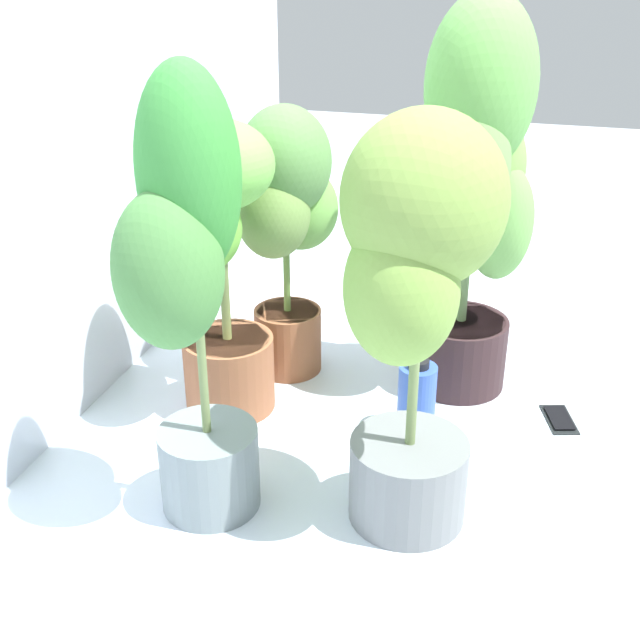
{
  "coord_description": "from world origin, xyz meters",
  "views": [
    {
      "loc": [
        -1.71,
        -0.28,
        1.18
      ],
      "look_at": [
        0.0,
        0.21,
        0.31
      ],
      "focal_mm": 45.13,
      "sensor_mm": 36.0,
      "label": 1
    }
  ],
  "objects_px": {
    "potted_plant_back_left": "(188,283)",
    "potted_plant_back_right": "(286,214)",
    "potted_plant_back_center": "(218,253)",
    "nutrient_bottle": "(417,398)",
    "potted_plant_front_left": "(415,289)",
    "cell_phone": "(559,419)",
    "potted_plant_front_right": "(476,176)"
  },
  "relations": [
    {
      "from": "potted_plant_back_left",
      "to": "potted_plant_back_right",
      "type": "xyz_separation_m",
      "value": [
        0.68,
        0.02,
        -0.07
      ]
    },
    {
      "from": "potted_plant_back_center",
      "to": "nutrient_bottle",
      "type": "relative_size",
      "value": 3.72
    },
    {
      "from": "potted_plant_front_left",
      "to": "nutrient_bottle",
      "type": "relative_size",
      "value": 4.28
    },
    {
      "from": "potted_plant_back_left",
      "to": "potted_plant_front_left",
      "type": "bearing_deg",
      "value": -78.15
    },
    {
      "from": "potted_plant_front_left",
      "to": "cell_phone",
      "type": "bearing_deg",
      "value": -33.16
    },
    {
      "from": "potted_plant_back_center",
      "to": "potted_plant_front_right",
      "type": "relative_size",
      "value": 0.74
    },
    {
      "from": "potted_plant_back_right",
      "to": "cell_phone",
      "type": "xyz_separation_m",
      "value": [
        -0.08,
        -0.78,
        -0.48
      ]
    },
    {
      "from": "potted_plant_front_left",
      "to": "cell_phone",
      "type": "relative_size",
      "value": 5.7
    },
    {
      "from": "potted_plant_back_right",
      "to": "potted_plant_front_left",
      "type": "xyz_separation_m",
      "value": [
        -0.59,
        -0.45,
        0.07
      ]
    },
    {
      "from": "potted_plant_front_right",
      "to": "potted_plant_back_center",
      "type": "bearing_deg",
      "value": 117.77
    },
    {
      "from": "potted_plant_back_center",
      "to": "potted_plant_back_left",
      "type": "distance_m",
      "value": 0.44
    },
    {
      "from": "cell_phone",
      "to": "potted_plant_back_left",
      "type": "bearing_deg",
      "value": -158.75
    },
    {
      "from": "potted_plant_back_right",
      "to": "potted_plant_back_center",
      "type": "bearing_deg",
      "value": 160.67
    },
    {
      "from": "potted_plant_front_right",
      "to": "nutrient_bottle",
      "type": "bearing_deg",
      "value": 164.17
    },
    {
      "from": "potted_plant_front_right",
      "to": "potted_plant_back_right",
      "type": "xyz_separation_m",
      "value": [
        -0.05,
        0.5,
        -0.13
      ]
    },
    {
      "from": "potted_plant_back_right",
      "to": "potted_plant_front_left",
      "type": "distance_m",
      "value": 0.74
    },
    {
      "from": "potted_plant_front_right",
      "to": "nutrient_bottle",
      "type": "xyz_separation_m",
      "value": [
        -0.28,
        0.08,
        -0.52
      ]
    },
    {
      "from": "potted_plant_front_left",
      "to": "cell_phone",
      "type": "distance_m",
      "value": 0.82
    },
    {
      "from": "potted_plant_back_center",
      "to": "cell_phone",
      "type": "relative_size",
      "value": 4.96
    },
    {
      "from": "nutrient_bottle",
      "to": "potted_plant_front_right",
      "type": "bearing_deg",
      "value": -15.83
    },
    {
      "from": "potted_plant_front_right",
      "to": "nutrient_bottle",
      "type": "relative_size",
      "value": 5.05
    },
    {
      "from": "potted_plant_back_right",
      "to": "potted_plant_back_left",
      "type": "bearing_deg",
      "value": -178.45
    },
    {
      "from": "potted_plant_back_right",
      "to": "cell_phone",
      "type": "relative_size",
      "value": 4.92
    },
    {
      "from": "potted_plant_back_right",
      "to": "nutrient_bottle",
      "type": "bearing_deg",
      "value": -119.12
    },
    {
      "from": "potted_plant_back_left",
      "to": "potted_plant_front_right",
      "type": "bearing_deg",
      "value": -33.67
    },
    {
      "from": "potted_plant_back_center",
      "to": "potted_plant_front_left",
      "type": "xyz_separation_m",
      "value": [
        -0.32,
        -0.55,
        0.1
      ]
    },
    {
      "from": "potted_plant_back_center",
      "to": "potted_plant_back_left",
      "type": "height_order",
      "value": "potted_plant_back_left"
    },
    {
      "from": "potted_plant_front_right",
      "to": "cell_phone",
      "type": "height_order",
      "value": "potted_plant_front_right"
    },
    {
      "from": "cell_phone",
      "to": "nutrient_bottle",
      "type": "relative_size",
      "value": 0.75
    },
    {
      "from": "potted_plant_back_left",
      "to": "potted_plant_back_right",
      "type": "bearing_deg",
      "value": 1.55
    },
    {
      "from": "potted_plant_back_left",
      "to": "cell_phone",
      "type": "bearing_deg",
      "value": -52.01
    },
    {
      "from": "potted_plant_back_right",
      "to": "nutrient_bottle",
      "type": "distance_m",
      "value": 0.61
    }
  ]
}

